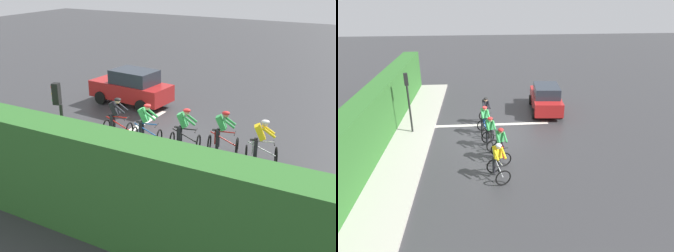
{
  "view_description": "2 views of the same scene",
  "coord_description": "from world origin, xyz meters",
  "views": [
    {
      "loc": [
        12.85,
        7.82,
        6.53
      ],
      "look_at": [
        -0.04,
        0.75,
        0.82
      ],
      "focal_mm": 44.44,
      "sensor_mm": 36.0,
      "label": 1
    },
    {
      "loc": [
        0.45,
        15.6,
        7.31
      ],
      "look_at": [
        -0.83,
        0.69,
        0.79
      ],
      "focal_mm": 33.85,
      "sensor_mm": 36.0,
      "label": 2
    }
  ],
  "objects": [
    {
      "name": "ground_plane",
      "position": [
        0.0,
        0.0,
        0.0
      ],
      "size": [
        80.0,
        80.0,
        0.0
      ],
      "primitive_type": "plane",
      "color": "#333335"
    },
    {
      "name": "sidewalk_kerb",
      "position": [
        4.48,
        2.0,
        0.06
      ],
      "size": [
        2.8,
        23.38,
        0.12
      ],
      "primitive_type": "cube",
      "color": "#ADA89E",
      "rests_on": "ground"
    },
    {
      "name": "stone_wall_low",
      "position": [
        5.38,
        2.0,
        0.26
      ],
      "size": [
        0.44,
        23.38,
        0.51
      ],
      "primitive_type": "cube",
      "color": "gray",
      "rests_on": "ground"
    },
    {
      "name": "hedge_wall",
      "position": [
        5.68,
        2.0,
        1.4
      ],
      "size": [
        1.1,
        23.38,
        2.8
      ],
      "primitive_type": "cube",
      "color": "#2D6628",
      "rests_on": "ground"
    },
    {
      "name": "road_marking_stop_line",
      "position": [
        0.0,
        -1.37,
        0.0
      ],
      "size": [
        7.0,
        0.3,
        0.01
      ],
      "primitive_type": "cube",
      "color": "silver",
      "rests_on": "ground"
    },
    {
      "name": "cyclist_lead",
      "position": [
        -0.19,
        4.32,
        0.8
      ],
      "size": [
        0.99,
        1.24,
        1.66
      ],
      "color": "black",
      "rests_on": "ground"
    },
    {
      "name": "cyclist_second",
      "position": [
        -0.39,
        2.83,
        0.8
      ],
      "size": [
        0.91,
        1.21,
        1.66
      ],
      "color": "black",
      "rests_on": "ground"
    },
    {
      "name": "cyclist_mid",
      "position": [
        0.03,
        1.48,
        0.8
      ],
      "size": [
        0.9,
        1.2,
        1.66
      ],
      "color": "black",
      "rests_on": "ground"
    },
    {
      "name": "cyclist_fourth",
      "position": [
        0.25,
        -0.07,
        0.8
      ],
      "size": [
        0.89,
        1.2,
        1.66
      ],
      "color": "black",
      "rests_on": "ground"
    },
    {
      "name": "cyclist_trailing",
      "position": [
        0.15,
        -1.5,
        0.8
      ],
      "size": [
        0.85,
        1.18,
        1.66
      ],
      "color": "black",
      "rests_on": "ground"
    },
    {
      "name": "car_red",
      "position": [
        -3.72,
        -3.31,
        0.87
      ],
      "size": [
        2.15,
        4.23,
        1.76
      ],
      "color": "#B21E1E",
      "rests_on": "ground"
    },
    {
      "name": "traffic_light_near_crossing",
      "position": [
        4.21,
        -0.58,
        2.22
      ],
      "size": [
        0.25,
        0.31,
        3.34
      ],
      "color": "black",
      "rests_on": "ground"
    }
  ]
}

